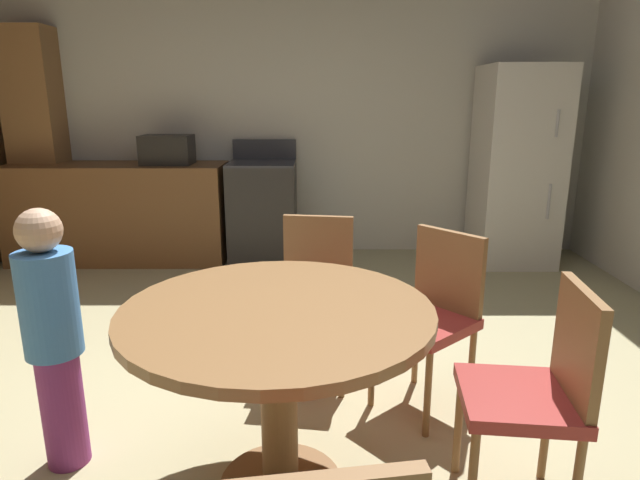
% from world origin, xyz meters
% --- Properties ---
extents(ground_plane, '(14.00, 14.00, 0.00)m').
position_xyz_m(ground_plane, '(0.00, 0.00, 0.00)').
color(ground_plane, tan).
extents(wall_back, '(5.81, 0.12, 2.70)m').
position_xyz_m(wall_back, '(0.00, 3.18, 1.35)').
color(wall_back, beige).
rests_on(wall_back, ground).
extents(kitchen_counter, '(1.96, 0.60, 0.90)m').
position_xyz_m(kitchen_counter, '(-1.63, 2.78, 0.45)').
color(kitchen_counter, brown).
rests_on(kitchen_counter, ground).
extents(pantry_column, '(0.44, 0.36, 2.10)m').
position_xyz_m(pantry_column, '(-2.39, 2.96, 1.05)').
color(pantry_column, olive).
rests_on(pantry_column, ground).
extents(oven_range, '(0.60, 0.60, 1.10)m').
position_xyz_m(oven_range, '(-0.30, 2.79, 0.47)').
color(oven_range, '#2D2B28').
rests_on(oven_range, ground).
extents(refrigerator, '(0.68, 0.68, 1.76)m').
position_xyz_m(refrigerator, '(1.99, 2.73, 0.88)').
color(refrigerator, silver).
rests_on(refrigerator, ground).
extents(microwave, '(0.44, 0.32, 0.26)m').
position_xyz_m(microwave, '(-1.15, 2.78, 1.03)').
color(microwave, black).
rests_on(microwave, kitchen_counter).
extents(dining_table, '(1.14, 1.14, 0.76)m').
position_xyz_m(dining_table, '(0.07, -0.31, 0.60)').
color(dining_table, olive).
rests_on(dining_table, ground).
extents(chair_northeast, '(0.56, 0.56, 0.87)m').
position_xyz_m(chair_northeast, '(0.77, 0.31, 0.50)').
color(chair_northeast, olive).
rests_on(chair_northeast, ground).
extents(chair_east, '(0.44, 0.44, 0.87)m').
position_xyz_m(chair_east, '(1.00, -0.41, 0.50)').
color(chair_east, olive).
rests_on(chair_east, ground).
extents(chair_north, '(0.45, 0.45, 0.87)m').
position_xyz_m(chair_north, '(0.20, 0.62, 0.50)').
color(chair_north, olive).
rests_on(chair_north, ground).
extents(person_child, '(0.25, 0.25, 1.09)m').
position_xyz_m(person_child, '(-0.83, -0.15, 0.58)').
color(person_child, '#8C337A').
rests_on(person_child, ground).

